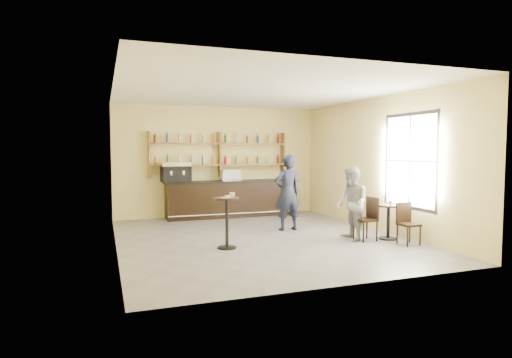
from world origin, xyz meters
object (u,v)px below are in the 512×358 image
object	(u,v)px
chair_west	(365,219)
patron_second	(352,204)
man_main	(288,192)
chair_south	(409,224)
cafe_table	(388,222)
bar_counter	(232,199)
espresso_machine	(176,172)
pastry_case	(230,175)
pedestal_table	(227,223)

from	to	relation	value
chair_west	patron_second	world-z (taller)	patron_second
man_main	chair_south	distance (m)	2.88
man_main	patron_second	bearing A→B (deg)	114.41
cafe_table	chair_south	world-z (taller)	chair_south
man_main	chair_west	distance (m)	2.01
bar_counter	chair_west	xyz separation A→B (m)	(1.75, -4.13, -0.06)
chair_south	espresso_machine	bearing A→B (deg)	129.49
man_main	chair_west	size ratio (longest dim) A/B	1.97
pastry_case	chair_south	bearing A→B (deg)	-71.65
espresso_machine	man_main	distance (m)	3.40
espresso_machine	chair_south	distance (m)	6.27
pastry_case	man_main	bearing A→B (deg)	-82.58
pastry_case	pedestal_table	size ratio (longest dim) A/B	0.54
pedestal_table	man_main	bearing A→B (deg)	35.16
pastry_case	patron_second	xyz separation A→B (m)	(1.53, -4.02, -0.42)
pedestal_table	cafe_table	size ratio (longest dim) A/B	1.33
espresso_machine	patron_second	xyz separation A→B (m)	(3.09, -4.02, -0.53)
espresso_machine	cafe_table	bearing A→B (deg)	-50.46
pedestal_table	espresso_machine	bearing A→B (deg)	95.56
chair_south	patron_second	size ratio (longest dim) A/B	0.54
pastry_case	chair_south	size ratio (longest dim) A/B	0.64
bar_counter	pedestal_table	distance (m)	4.03
pedestal_table	chair_south	world-z (taller)	pedestal_table
chair_west	patron_second	bearing A→B (deg)	-113.54
espresso_machine	man_main	xyz separation A→B (m)	(2.27, -2.50, -0.41)
bar_counter	pastry_case	xyz separation A→B (m)	(-0.06, 0.00, 0.69)
bar_counter	espresso_machine	distance (m)	1.80
cafe_table	chair_west	world-z (taller)	chair_west
chair_south	pastry_case	bearing A→B (deg)	116.52
pedestal_table	chair_west	size ratio (longest dim) A/B	1.09
espresso_machine	cafe_table	world-z (taller)	espresso_machine
chair_west	patron_second	distance (m)	0.45
patron_second	chair_south	bearing A→B (deg)	54.96
espresso_machine	chair_south	size ratio (longest dim) A/B	0.91
espresso_machine	patron_second	distance (m)	5.10
chair_west	man_main	bearing A→B (deg)	-148.50
man_main	chair_south	size ratio (longest dim) A/B	2.15
pastry_case	chair_south	xyz separation A→B (m)	(2.41, -4.78, -0.79)
pedestal_table	man_main	size ratio (longest dim) A/B	0.55
bar_counter	espresso_machine	size ratio (longest dim) A/B	5.00
pastry_case	bar_counter	bearing A→B (deg)	-8.38
cafe_table	pastry_case	bearing A→B (deg)	119.42
cafe_table	chair_south	size ratio (longest dim) A/B	0.89
cafe_table	patron_second	xyz separation A→B (m)	(-0.83, 0.16, 0.42)
chair_west	patron_second	xyz separation A→B (m)	(-0.28, 0.11, 0.33)
chair_west	chair_south	xyz separation A→B (m)	(0.60, -0.65, -0.04)
pedestal_table	patron_second	bearing A→B (deg)	-3.88
bar_counter	cafe_table	size ratio (longest dim) A/B	5.10
pastry_case	patron_second	size ratio (longest dim) A/B	0.34
cafe_table	patron_second	distance (m)	0.94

